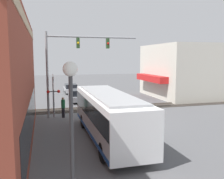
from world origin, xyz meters
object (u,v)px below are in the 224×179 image
object	(u,v)px
parked_car_grey	(78,96)
pedestrian_at_crossing	(63,107)
parked_car_silver	(71,89)
crossing_signal	(53,92)
streetlamp	(72,131)
city_bus	(108,114)

from	to	relation	value
parked_car_grey	pedestrian_at_crossing	world-z (taller)	pedestrian_at_crossing
parked_car_silver	parked_car_grey	bearing A→B (deg)	180.00
crossing_signal	parked_car_silver	world-z (taller)	crossing_signal
crossing_signal	streetlamp	bearing A→B (deg)	179.80
parked_car_silver	pedestrian_at_crossing	bearing A→B (deg)	171.47
city_bus	parked_car_silver	xyz separation A→B (m)	(22.25, -0.00, -1.02)
city_bus	parked_car_grey	world-z (taller)	city_bus
crossing_signal	parked_car_grey	size ratio (longest dim) A/B	0.82
city_bus	parked_car_grey	size ratio (longest dim) A/B	2.23
city_bus	streetlamp	xyz separation A→B (m)	(-7.85, 3.17, 1.38)
city_bus	streetlamp	size ratio (longest dim) A/B	2.03
parked_car_grey	parked_car_silver	bearing A→B (deg)	-0.00
parked_car_grey	pedestrian_at_crossing	size ratio (longest dim) A/B	2.56
parked_car_grey	city_bus	bearing A→B (deg)	180.00
crossing_signal	parked_car_silver	size ratio (longest dim) A/B	0.84
streetlamp	parked_car_grey	world-z (taller)	streetlamp
pedestrian_at_crossing	parked_car_silver	bearing A→B (deg)	-8.53
crossing_signal	parked_car_grey	xyz separation A→B (m)	(7.53, -3.11, -1.61)
parked_car_silver	pedestrian_at_crossing	distance (m)	15.67
streetlamp	crossing_signal	bearing A→B (deg)	-0.20
streetlamp	pedestrian_at_crossing	size ratio (longest dim) A/B	2.81
streetlamp	pedestrian_at_crossing	bearing A→B (deg)	-3.29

